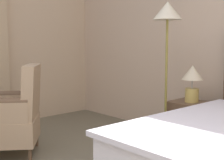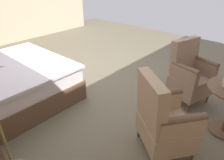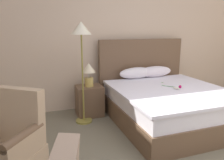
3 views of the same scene
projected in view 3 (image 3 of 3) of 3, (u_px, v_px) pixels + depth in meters
name	position (u px, v px, depth m)	size (l,w,h in m)	color
wall_headboard_side	(123.00, 28.00, 4.41)	(6.88, 0.12, 3.15)	beige
bed	(165.00, 101.00, 3.75)	(1.81, 2.04, 1.36)	brown
nightstand	(90.00, 101.00, 4.01)	(0.49, 0.40, 0.55)	brown
bedside_lamp	(89.00, 72.00, 3.89)	(0.24, 0.24, 0.42)	tan
floor_lamp_brass	(81.00, 41.00, 3.46)	(0.32, 0.32, 1.68)	olive
armchair_by_window	(10.00, 147.00, 2.14)	(0.80, 0.80, 0.99)	brown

